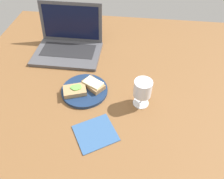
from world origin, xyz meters
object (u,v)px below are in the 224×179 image
object	(u,v)px
sandwich_with_cucumber	(75,90)
napkin	(96,133)
laptop	(69,44)
plate	(85,91)
wine_glass	(143,89)
sandwich_with_cheese	(93,84)

from	to	relation	value
sandwich_with_cucumber	napkin	world-z (taller)	sandwich_with_cucumber
sandwich_with_cucumber	laptop	world-z (taller)	laptop
plate	wine_glass	xyz separation A→B (cm)	(25.85, -3.84, 7.96)
sandwich_with_cucumber	laptop	distance (cm)	34.81
plate	sandwich_with_cucumber	world-z (taller)	sandwich_with_cucumber
wine_glass	napkin	xyz separation A→B (cm)	(-16.82, -17.76, -8.52)
plate	wine_glass	distance (cm)	27.32
plate	sandwich_with_cucumber	bearing A→B (deg)	-149.73
sandwich_with_cucumber	wine_glass	xyz separation A→B (cm)	(29.62, -1.64, 5.98)
laptop	sandwich_with_cheese	bearing A→B (deg)	-56.19
sandwich_with_cucumber	laptop	xyz separation A→B (cm)	(-11.43, 32.84, 1.75)
sandwich_with_cucumber	napkin	bearing A→B (deg)	-56.60
plate	wine_glass	world-z (taller)	wine_glass
sandwich_with_cheese	napkin	xyz separation A→B (cm)	(5.22, -23.86, -2.69)
sandwich_with_cucumber	laptop	size ratio (longest dim) A/B	0.33
laptop	napkin	size ratio (longest dim) A/B	2.36
sandwich_with_cheese	napkin	world-z (taller)	sandwich_with_cheese
sandwich_with_cheese	laptop	size ratio (longest dim) A/B	0.33
plate	sandwich_with_cheese	world-z (taller)	sandwich_with_cheese
plate	napkin	distance (cm)	23.42
sandwich_with_cheese	sandwich_with_cucumber	xyz separation A→B (cm)	(-7.57, -4.46, -0.15)
sandwich_with_cheese	plate	bearing A→B (deg)	-149.29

